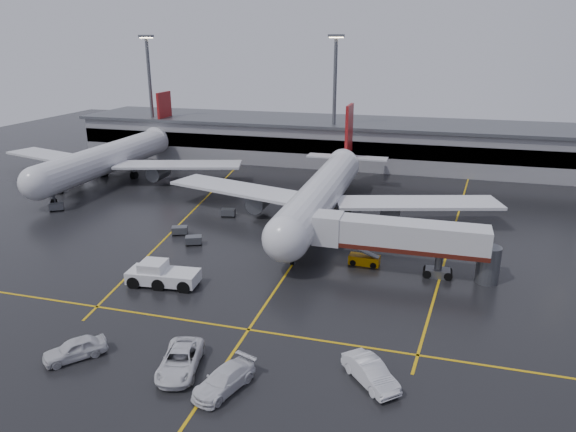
# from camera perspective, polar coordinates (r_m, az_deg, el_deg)

# --- Properties ---
(ground) EXTENTS (220.00, 220.00, 0.00)m
(ground) POSITION_cam_1_polar(r_m,az_deg,el_deg) (66.61, 2.13, -2.88)
(ground) COLOR black
(ground) RESTS_ON ground
(apron_line_centre) EXTENTS (0.25, 90.00, 0.02)m
(apron_line_centre) POSITION_cam_1_polar(r_m,az_deg,el_deg) (66.60, 2.13, -2.88)
(apron_line_centre) COLOR gold
(apron_line_centre) RESTS_ON ground
(apron_line_stop) EXTENTS (60.00, 0.25, 0.02)m
(apron_line_stop) POSITION_cam_1_polar(r_m,az_deg,el_deg) (47.61, -4.32, -12.23)
(apron_line_stop) COLOR gold
(apron_line_stop) RESTS_ON ground
(apron_line_left) EXTENTS (9.99, 69.35, 0.02)m
(apron_line_left) POSITION_cam_1_polar(r_m,az_deg,el_deg) (81.97, -9.88, 1.01)
(apron_line_left) COLOR gold
(apron_line_left) RESTS_ON ground
(apron_line_right) EXTENTS (7.57, 69.64, 0.02)m
(apron_line_right) POSITION_cam_1_polar(r_m,az_deg,el_deg) (74.47, 17.60, -1.41)
(apron_line_right) COLOR gold
(apron_line_right) RESTS_ON ground
(terminal) EXTENTS (122.00, 19.00, 8.60)m
(terminal) POSITION_cam_1_polar(r_m,az_deg,el_deg) (111.00, 8.09, 7.99)
(terminal) COLOR gray
(terminal) RESTS_ON ground
(light_mast_left) EXTENTS (3.00, 1.20, 25.45)m
(light_mast_left) POSITION_cam_1_polar(r_m,az_deg,el_deg) (118.72, -14.76, 13.21)
(light_mast_left) COLOR #595B60
(light_mast_left) RESTS_ON ground
(light_mast_mid) EXTENTS (3.00, 1.20, 25.45)m
(light_mast_mid) POSITION_cam_1_polar(r_m,az_deg,el_deg) (104.59, 5.10, 13.08)
(light_mast_mid) COLOR #595B60
(light_mast_mid) RESTS_ON ground
(main_airliner) EXTENTS (48.80, 45.60, 14.10)m
(main_airliner) POSITION_cam_1_polar(r_m,az_deg,el_deg) (74.25, 3.94, 2.79)
(main_airliner) COLOR silver
(main_airliner) RESTS_ON ground
(second_airliner) EXTENTS (48.80, 45.60, 14.10)m
(second_airliner) POSITION_cam_1_polar(r_m,az_deg,el_deg) (101.55, -18.52, 6.17)
(second_airliner) COLOR silver
(second_airliner) RESTS_ON ground
(jet_bridge) EXTENTS (19.90, 3.40, 6.05)m
(jet_bridge) POSITION_cam_1_polar(r_m,az_deg,el_deg) (58.06, 12.21, -2.46)
(jet_bridge) COLOR silver
(jet_bridge) RESTS_ON ground
(pushback_tractor) EXTENTS (7.60, 3.75, 2.63)m
(pushback_tractor) POSITION_cam_1_polar(r_m,az_deg,el_deg) (56.61, -13.60, -6.29)
(pushback_tractor) COLOR silver
(pushback_tractor) RESTS_ON ground
(belt_loader) EXTENTS (3.56, 1.82, 2.20)m
(belt_loader) POSITION_cam_1_polar(r_m,az_deg,el_deg) (60.68, 8.31, -4.74)
(belt_loader) COLOR #C57B00
(belt_loader) RESTS_ON ground
(service_van_a) EXTENTS (4.11, 6.57, 1.69)m
(service_van_a) POSITION_cam_1_polar(r_m,az_deg,el_deg) (42.82, -11.66, -15.15)
(service_van_a) COLOR silver
(service_van_a) RESTS_ON ground
(service_van_b) EXTENTS (3.94, 5.93, 1.60)m
(service_van_b) POSITION_cam_1_polar(r_m,az_deg,el_deg) (40.35, -6.99, -17.29)
(service_van_b) COLOR white
(service_van_b) RESTS_ON ground
(service_van_c) EXTENTS (4.98, 5.24, 1.77)m
(service_van_c) POSITION_cam_1_polar(r_m,az_deg,el_deg) (41.15, 8.96, -16.45)
(service_van_c) COLOR silver
(service_van_c) RESTS_ON ground
(service_van_d) EXTENTS (4.73, 4.97, 1.67)m
(service_van_d) POSITION_cam_1_polar(r_m,az_deg,el_deg) (46.63, -22.18, -13.24)
(service_van_d) COLOR silver
(service_van_d) RESTS_ON ground
(baggage_cart_a) EXTENTS (2.35, 1.99, 1.12)m
(baggage_cart_a) POSITION_cam_1_polar(r_m,az_deg,el_deg) (66.70, -10.23, -2.57)
(baggage_cart_a) COLOR #595B60
(baggage_cart_a) RESTS_ON ground
(baggage_cart_b) EXTENTS (2.34, 1.95, 1.12)m
(baggage_cart_b) POSITION_cam_1_polar(r_m,az_deg,el_deg) (70.47, -11.71, -1.51)
(baggage_cart_b) COLOR #595B60
(baggage_cart_b) RESTS_ON ground
(baggage_cart_c) EXTENTS (2.22, 1.67, 1.12)m
(baggage_cart_c) POSITION_cam_1_polar(r_m,az_deg,el_deg) (76.62, -6.52, 0.41)
(baggage_cart_c) COLOR #595B60
(baggage_cart_c) RESTS_ON ground
(baggage_cart_d) EXTENTS (2.32, 1.90, 1.12)m
(baggage_cart_d) POSITION_cam_1_polar(r_m,az_deg,el_deg) (95.81, -23.94, 2.61)
(baggage_cart_d) COLOR #595B60
(baggage_cart_d) RESTS_ON ground
(baggage_cart_e) EXTENTS (2.38, 2.20, 1.12)m
(baggage_cart_e) POSITION_cam_1_polar(r_m,az_deg,el_deg) (86.11, -23.90, 0.95)
(baggage_cart_e) COLOR #595B60
(baggage_cart_e) RESTS_ON ground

